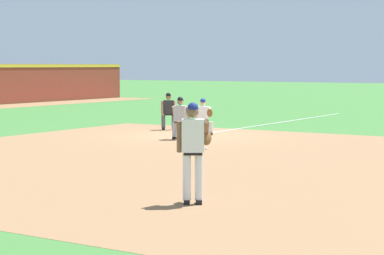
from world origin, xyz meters
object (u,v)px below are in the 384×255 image
umpire (168,110)px  first_baseman (203,115)px  baseball (206,148)px  pitcher (194,146)px  baserunner (180,116)px  first_base_bag (191,135)px

umpire → first_baseman: bearing=-117.1°
baseball → pitcher: 8.92m
first_baseman → baserunner: 1.78m
first_base_bag → baserunner: baserunner is taller
first_base_bag → umpire: umpire is taller
pitcher → baserunner: 11.88m
baserunner → umpire: 3.87m
baserunner → baseball: bearing=-132.4°
first_base_bag → pitcher: bearing=-147.5°
pitcher → umpire: (12.78, 9.17, -0.27)m
umpire → first_base_bag: bearing=-128.6°
first_base_bag → pitcher: 13.21m
first_base_bag → baserunner: size_ratio=0.26×
baseball → first_baseman: bearing=32.4°
baseball → umpire: umpire is taller
baseball → baserunner: 3.22m
baserunner → umpire: same height
first_base_bag → baserunner: (-1.29, -0.38, 0.75)m
baseball → pitcher: (-7.70, -4.38, 1.02)m
first_baseman → umpire: (1.19, 2.33, 0.06)m
pitcher → umpire: 15.73m
first_base_bag → umpire: size_ratio=0.26×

